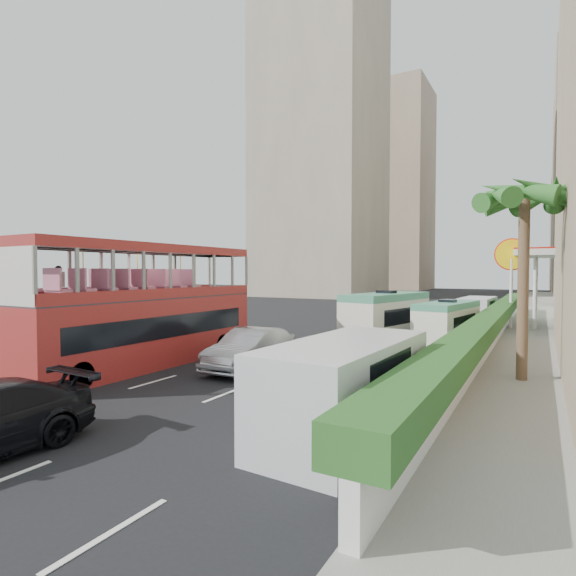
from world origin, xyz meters
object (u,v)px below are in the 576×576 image
Objects in this scene: minibus_near at (386,319)px; palm_tree at (523,287)px; van_asset at (427,328)px; car_silver_lane_a at (251,369)px; car_silver_lane_b at (310,378)px; minibus_far at (447,325)px; double_decker_bus at (147,305)px; panel_van_far at (477,311)px; panel_van_near at (346,388)px; shell_station at (569,289)px.

palm_tree is (6.72, -6.21, 1.99)m from minibus_near.
van_asset is at bearing 99.48° from minibus_near.
minibus_near is at bearing -89.09° from van_asset.
car_silver_lane_a is 1.12× the size of van_asset.
minibus_near reaches higher than van_asset.
car_silver_lane_a is 2.82m from car_silver_lane_b.
car_silver_lane_a is at bearing 175.42° from car_silver_lane_b.
van_asset is 16.36m from palm_tree.
car_silver_lane_b is at bearing -99.86° from minibus_far.
car_silver_lane_b is 9.07m from minibus_near.
double_decker_bus is at bearing -108.51° from van_asset.
van_asset is 0.86× the size of panel_van_far.
double_decker_bus reaches higher than panel_van_near.
double_decker_bus is 14.84m from minibus_far.
minibus_far is at bearing -67.76° from van_asset.
double_decker_bus is 2.36× the size of car_silver_lane_b.
minibus_far is 7.98m from palm_tree.
palm_tree is (3.55, -18.41, 2.36)m from panel_van_far.
car_silver_lane_b is 0.58× the size of shell_station.
double_decker_bus is at bearing -111.90° from panel_van_far.
car_silver_lane_b is at bearing -96.13° from panel_van_far.
palm_tree is at bearing -31.03° from minibus_near.
minibus_near reaches higher than panel_van_near.
panel_van_near is 25.88m from panel_van_far.
double_decker_bus is at bearing -163.63° from car_silver_lane_a.
double_decker_bus reaches higher than van_asset.
shell_station reaches higher than panel_van_near.
double_decker_bus is 20.24m from van_asset.
panel_van_near is 0.71× the size of shell_station.
double_decker_bus reaches higher than panel_van_far.
palm_tree is (9.64, 2.49, 3.38)m from car_silver_lane_a.
minibus_near is 1.17× the size of minibus_far.
car_silver_lane_b is at bearing -112.54° from shell_station.
car_silver_lane_a is 10.51m from palm_tree.
car_silver_lane_a is 0.87× the size of panel_van_near.
palm_tree is (6.83, 2.75, 3.38)m from car_silver_lane_b.
double_decker_bus is 7.52m from car_silver_lane_b.
minibus_near is at bearing 137.28° from palm_tree.
van_asset is at bearing -124.59° from panel_van_far.
minibus_near is 1.11× the size of panel_van_near.
panel_van_near is at bearing -64.96° from minibus_near.
double_decker_bus is 1.72× the size of palm_tree.
minibus_far is (5.99, 9.23, 1.18)m from car_silver_lane_a.
minibus_near is 0.78× the size of shell_station.
palm_tree reaches higher than double_decker_bus.
car_silver_lane_b is 0.91× the size of panel_van_far.
panel_van_far is at bearing 92.74° from panel_van_near.
panel_van_far is at bearing -174.19° from shell_station.
car_silver_lane_b is 21.44m from panel_van_far.
palm_tree is (13.80, 4.00, 0.85)m from double_decker_bus.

